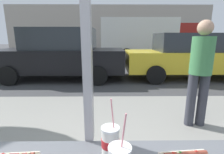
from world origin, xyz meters
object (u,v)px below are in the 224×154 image
at_px(parked_car_black, 61,54).
at_px(parked_car_yellow, 189,56).
at_px(box_truck, 149,38).
at_px(soda_cup_right, 110,142).
at_px(pedestrian, 201,68).

bearing_deg(parked_car_black, parked_car_yellow, -0.00).
bearing_deg(box_truck, parked_car_black, -132.06).
relative_size(parked_car_black, box_truck, 0.74).
xyz_separation_m(soda_cup_right, parked_car_black, (-1.84, 5.60, -0.10)).
height_order(soda_cup_right, parked_car_yellow, parked_car_yellow).
height_order(parked_car_yellow, pedestrian, pedestrian).
distance_m(parked_car_yellow, box_truck, 4.92).
bearing_deg(soda_cup_right, box_truck, 76.28).
relative_size(parked_car_black, pedestrian, 2.87).
xyz_separation_m(soda_cup_right, pedestrian, (1.36, 1.74, 0.07)).
xyz_separation_m(box_truck, pedestrian, (-1.19, -8.72, -0.40)).
height_order(soda_cup_right, box_truck, box_truck).
height_order(parked_car_yellow, box_truck, box_truck).
bearing_deg(parked_car_yellow, parked_car_black, 180.00).
bearing_deg(pedestrian, soda_cup_right, -128.08).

